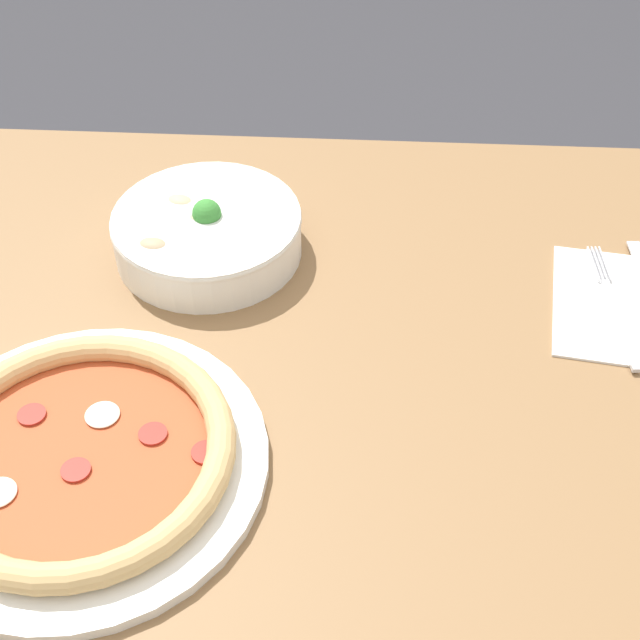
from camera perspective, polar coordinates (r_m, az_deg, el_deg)
The scene contains 5 objects.
dining_table at distance 0.99m, azimuth -1.21°, elevation -6.83°, with size 1.08×0.78×0.75m.
pizza at distance 0.81m, azimuth -15.10°, elevation -8.40°, with size 0.33×0.33×0.04m.
bowl at distance 1.00m, azimuth -7.23°, elevation 5.70°, with size 0.21×0.21×0.07m.
napkin at distance 0.99m, azimuth 19.65°, elevation 0.68°, with size 0.20×0.20×0.00m.
fork at distance 0.98m, azimuth 18.28°, elevation 0.83°, with size 0.02×0.19×0.00m.
Camera 1 is at (0.06, -0.62, 1.39)m, focal length 50.00 mm.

